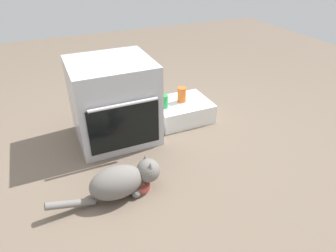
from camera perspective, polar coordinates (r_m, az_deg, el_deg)
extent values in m
plane|color=#6B5B4C|center=(2.32, -5.21, -7.30)|extent=(8.00, 8.00, 0.00)
cube|color=#B7BABF|center=(2.51, -10.37, 4.75)|extent=(0.65, 0.59, 0.68)
cube|color=black|center=(2.29, -8.23, -0.24)|extent=(0.55, 0.01, 0.37)
cylinder|color=silver|center=(2.17, -8.43, 4.04)|extent=(0.52, 0.02, 0.02)
cube|color=white|center=(2.85, 2.66, 3.00)|extent=(0.51, 0.42, 0.18)
cylinder|color=#C64C47|center=(2.11, -5.16, -11.32)|extent=(0.12, 0.12, 0.05)
sphere|color=brown|center=(2.10, -5.18, -11.01)|extent=(0.07, 0.07, 0.07)
ellipsoid|color=slate|center=(2.01, -9.80, -10.54)|extent=(0.37, 0.23, 0.22)
sphere|color=slate|center=(2.05, -3.81, -8.45)|extent=(0.16, 0.16, 0.16)
cone|color=slate|center=(2.04, -4.37, -6.40)|extent=(0.06, 0.06, 0.07)
cone|color=slate|center=(1.98, -3.36, -7.85)|extent=(0.06, 0.06, 0.07)
cylinder|color=slate|center=(2.01, -18.05, -13.93)|extent=(0.31, 0.06, 0.13)
sphere|color=slate|center=(2.13, -7.28, -10.62)|extent=(0.06, 0.06, 0.06)
sphere|color=slate|center=(2.05, -6.10, -12.67)|extent=(0.06, 0.06, 0.06)
cylinder|color=green|center=(2.68, -0.70, 4.69)|extent=(0.07, 0.07, 0.12)
cylinder|color=#D16023|center=(2.79, 2.64, 5.99)|extent=(0.08, 0.08, 0.14)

